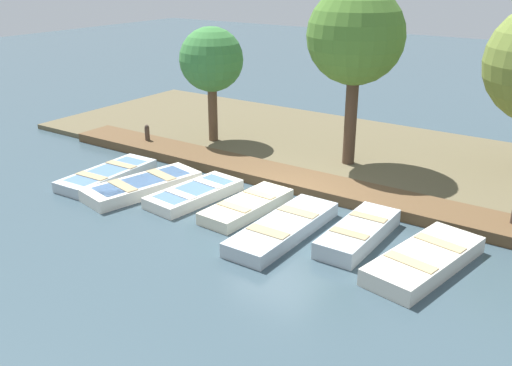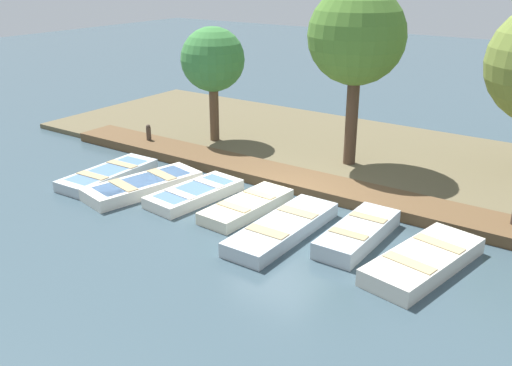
% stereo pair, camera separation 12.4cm
% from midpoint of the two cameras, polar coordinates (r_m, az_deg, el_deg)
% --- Properties ---
extents(ground_plane, '(80.00, 80.00, 0.00)m').
position_cam_midpoint_polar(ground_plane, '(15.58, 2.74, -2.18)').
color(ground_plane, '#384C56').
extents(shore_bank, '(8.00, 24.00, 0.18)m').
position_cam_midpoint_polar(shore_bank, '(19.70, 10.53, 2.85)').
color(shore_bank, brown).
rests_on(shore_bank, ground_plane).
extents(dock_walkway, '(1.42, 18.53, 0.30)m').
position_cam_midpoint_polar(dock_walkway, '(16.71, 5.47, -0.03)').
color(dock_walkway, brown).
rests_on(dock_walkway, ground_plane).
extents(rowboat_0, '(3.17, 1.25, 0.34)m').
position_cam_midpoint_polar(rowboat_0, '(17.83, -14.37, 0.83)').
color(rowboat_0, '#B2BCC1').
rests_on(rowboat_0, ground_plane).
extents(rowboat_1, '(3.55, 1.95, 0.38)m').
position_cam_midpoint_polar(rowboat_1, '(16.69, -11.01, -0.24)').
color(rowboat_1, silver).
rests_on(rowboat_1, ground_plane).
extents(rowboat_2, '(2.91, 1.48, 0.34)m').
position_cam_midpoint_polar(rowboat_2, '(15.97, -5.94, -1.02)').
color(rowboat_2, silver).
rests_on(rowboat_2, ground_plane).
extents(rowboat_3, '(2.90, 1.20, 0.34)m').
position_cam_midpoint_polar(rowboat_3, '(15.08, -0.67, -2.29)').
color(rowboat_3, beige).
rests_on(rowboat_3, ground_plane).
extents(rowboat_4, '(3.57, 1.15, 0.38)m').
position_cam_midpoint_polar(rowboat_4, '(13.82, 2.94, -4.52)').
color(rowboat_4, '#B2BCC1').
rests_on(rowboat_4, ground_plane).
extents(rowboat_5, '(2.82, 0.98, 0.43)m').
position_cam_midpoint_polar(rowboat_5, '(13.72, 10.42, -4.94)').
color(rowboat_5, '#B2BCC1').
rests_on(rowboat_5, ground_plane).
extents(rowboat_6, '(3.38, 1.79, 0.41)m').
position_cam_midpoint_polar(rowboat_6, '(12.87, 16.68, -7.44)').
color(rowboat_6, beige).
rests_on(rowboat_6, ground_plane).
extents(mooring_post_near, '(0.17, 0.17, 0.86)m').
position_cam_midpoint_polar(mooring_post_near, '(20.54, -10.50, 4.63)').
color(mooring_post_near, '#47382D').
rests_on(mooring_post_near, ground_plane).
extents(park_tree_far_left, '(2.21, 2.21, 4.17)m').
position_cam_midpoint_polar(park_tree_far_left, '(20.07, -4.16, 12.12)').
color(park_tree_far_left, brown).
rests_on(park_tree_far_left, ground_plane).
extents(park_tree_left, '(2.93, 2.93, 5.63)m').
position_cam_midpoint_polar(park_tree_left, '(17.61, 10.25, 14.17)').
color(park_tree_left, '#4C3828').
rests_on(park_tree_left, ground_plane).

